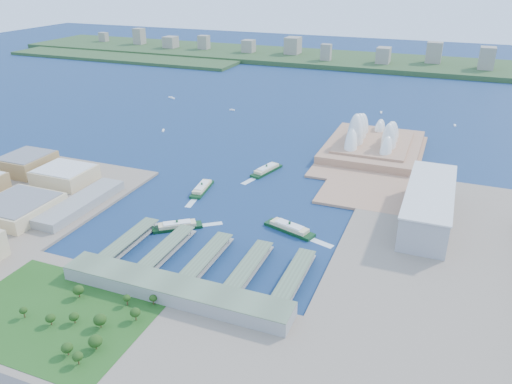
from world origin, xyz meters
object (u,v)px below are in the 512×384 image
at_px(opera_house, 375,131).
at_px(ferry_d, 289,226).
at_px(toaster_building, 428,205).
at_px(ferry_a, 202,187).
at_px(ferry_b, 267,168).
at_px(ferry_c, 177,224).

bearing_deg(opera_house, ferry_d, -98.20).
distance_m(opera_house, toaster_building, 219.62).
relative_size(opera_house, ferry_a, 3.45).
xyz_separation_m(ferry_a, ferry_b, (52.15, 83.65, 0.23)).
relative_size(ferry_b, ferry_c, 1.06).
xyz_separation_m(toaster_building, ferry_c, (-238.82, -108.88, -15.65)).
bearing_deg(opera_house, ferry_b, -131.84).
bearing_deg(ferry_d, ferry_c, 126.79).
distance_m(ferry_b, ferry_c, 181.30).
distance_m(opera_house, ferry_a, 274.05).
xyz_separation_m(opera_house, ferry_a, (-168.93, -214.09, -27.07)).
relative_size(toaster_building, ferry_a, 2.97).
bearing_deg(ferry_a, ferry_c, -85.24).
relative_size(toaster_building, ferry_d, 2.78).
height_order(opera_house, ferry_a, opera_house).
height_order(toaster_building, ferry_b, toaster_building).
bearing_deg(ferry_a, ferry_b, 50.84).
height_order(ferry_c, ferry_d, ferry_d).
xyz_separation_m(ferry_b, ferry_c, (-32.04, -178.44, -0.31)).
xyz_separation_m(ferry_b, ferry_d, (77.74, -140.29, 0.11)).
height_order(opera_house, ferry_d, opera_house).
bearing_deg(ferry_b, ferry_a, -106.59).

